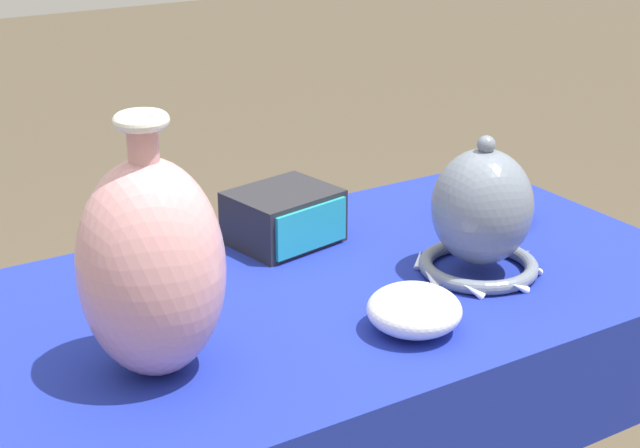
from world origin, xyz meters
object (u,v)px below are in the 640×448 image
at_px(vase_dome_bell, 482,216).
at_px(bowl_shallow_cobalt, 486,204).
at_px(mosaic_tile_box, 284,217).
at_px(vase_tall_bulbous, 151,267).
at_px(bowl_shallow_porcelain, 414,310).

height_order(vase_dome_bell, bowl_shallow_cobalt, vase_dome_bell).
bearing_deg(mosaic_tile_box, bowl_shallow_cobalt, -25.48).
relative_size(vase_tall_bulbous, bowl_shallow_cobalt, 2.09).
bearing_deg(bowl_shallow_porcelain, vase_dome_bell, 26.75).
bearing_deg(bowl_shallow_cobalt, vase_dome_bell, -133.31).
relative_size(vase_dome_bell, bowl_shallow_cobalt, 1.38).
distance_m(vase_tall_bulbous, bowl_shallow_porcelain, 0.37).
xyz_separation_m(vase_tall_bulbous, mosaic_tile_box, (0.34, 0.28, -0.10)).
height_order(vase_dome_bell, bowl_shallow_porcelain, vase_dome_bell).
xyz_separation_m(vase_dome_bell, mosaic_tile_box, (-0.19, 0.26, -0.05)).
distance_m(vase_dome_bell, bowl_shallow_porcelain, 0.23).
height_order(bowl_shallow_porcelain, bowl_shallow_cobalt, bowl_shallow_porcelain).
distance_m(vase_tall_bulbous, bowl_shallow_cobalt, 0.73).
bearing_deg(mosaic_tile_box, vase_tall_bulbous, -151.56).
height_order(mosaic_tile_box, bowl_shallow_porcelain, mosaic_tile_box).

